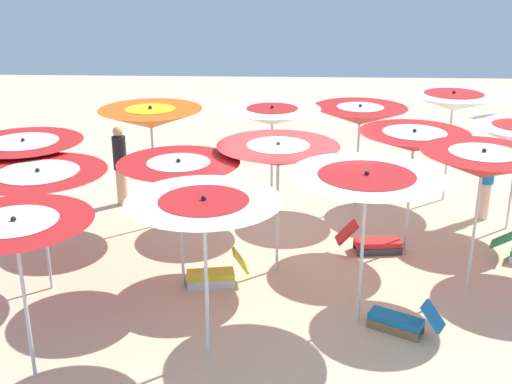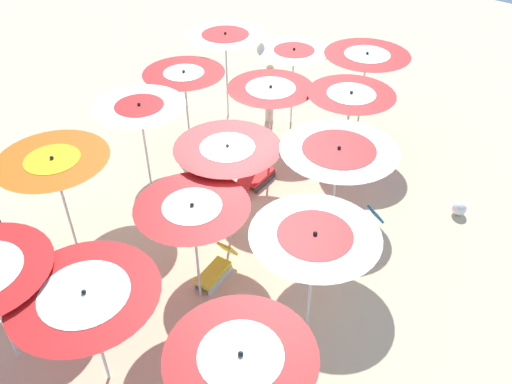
% 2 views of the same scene
% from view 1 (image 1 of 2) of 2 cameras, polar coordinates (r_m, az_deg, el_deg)
% --- Properties ---
extents(ground, '(38.36, 38.36, 0.04)m').
position_cam_1_polar(ground, '(12.06, 3.05, -6.20)').
color(ground, beige).
extents(beach_umbrella_0, '(1.95, 1.95, 2.34)m').
position_cam_1_polar(beach_umbrella_0, '(8.49, -20.46, -3.34)').
color(beach_umbrella_0, silver).
rests_on(beach_umbrella_0, ground).
extents(beach_umbrella_1, '(2.05, 2.05, 2.44)m').
position_cam_1_polar(beach_umbrella_1, '(8.37, -4.59, -1.86)').
color(beach_umbrella_1, silver).
rests_on(beach_umbrella_1, ground).
extents(beach_umbrella_2, '(2.26, 2.26, 2.46)m').
position_cam_1_polar(beach_umbrella_2, '(9.37, 9.69, 0.59)').
color(beach_umbrella_2, silver).
rests_on(beach_umbrella_2, ground).
extents(beach_umbrella_3, '(1.95, 1.95, 2.52)m').
position_cam_1_polar(beach_umbrella_3, '(10.70, 19.34, 2.30)').
color(beach_umbrella_3, silver).
rests_on(beach_umbrella_3, ground).
extents(beach_umbrella_5, '(2.20, 2.20, 2.15)m').
position_cam_1_polar(beach_umbrella_5, '(10.92, -18.59, 0.84)').
color(beach_umbrella_5, silver).
rests_on(beach_umbrella_5, ground).
extents(beach_umbrella_6, '(1.98, 1.98, 2.29)m').
position_cam_1_polar(beach_umbrella_6, '(10.43, -6.80, 1.58)').
color(beach_umbrella_6, silver).
rests_on(beach_umbrella_6, ground).
extents(beach_umbrella_7, '(2.08, 2.08, 2.40)m').
position_cam_1_polar(beach_umbrella_7, '(10.91, 1.96, 3.27)').
color(beach_umbrella_7, silver).
rests_on(beach_umbrella_7, ground).
extents(beach_umbrella_8, '(2.01, 2.01, 2.39)m').
position_cam_1_polar(beach_umbrella_8, '(12.10, 13.74, 4.35)').
color(beach_umbrella_8, silver).
rests_on(beach_umbrella_8, ground).
extents(beach_umbrella_10, '(2.14, 2.14, 2.23)m').
position_cam_1_polar(beach_umbrella_10, '(12.49, -19.75, 3.37)').
color(beach_umbrella_10, silver).
rests_on(beach_umbrella_10, ground).
extents(beach_umbrella_11, '(2.05, 2.05, 2.56)m').
position_cam_1_polar(beach_umbrella_11, '(12.99, -9.26, 6.43)').
color(beach_umbrella_11, silver).
rests_on(beach_umbrella_11, ground).
extents(beach_umbrella_12, '(1.99, 1.99, 2.47)m').
position_cam_1_polar(beach_umbrella_12, '(13.27, 1.43, 6.69)').
color(beach_umbrella_12, silver).
rests_on(beach_umbrella_12, ground).
extents(beach_umbrella_13, '(2.00, 2.00, 2.37)m').
position_cam_1_polar(beach_umbrella_13, '(14.02, 9.14, 6.67)').
color(beach_umbrella_13, silver).
rests_on(beach_umbrella_13, ground).
extents(beach_umbrella_14, '(2.17, 2.17, 2.55)m').
position_cam_1_polar(beach_umbrella_14, '(14.96, 16.98, 7.63)').
color(beach_umbrella_14, silver).
rests_on(beach_umbrella_14, ground).
extents(lounger_0, '(1.27, 0.52, 0.63)m').
position_cam_1_polar(lounger_0, '(12.50, 10.17, -4.33)').
color(lounger_0, '#333338').
rests_on(lounger_0, ground).
extents(lounger_1, '(1.11, 0.53, 0.62)m').
position_cam_1_polar(lounger_1, '(11.18, -3.58, -7.17)').
color(lounger_1, silver).
rests_on(lounger_1, ground).
extents(lounger_2, '(1.12, 0.83, 0.60)m').
position_cam_1_polar(lounger_2, '(10.09, 12.74, -10.95)').
color(lounger_2, olive).
rests_on(lounger_2, ground).
extents(beachgoer_0, '(0.30, 0.30, 1.82)m').
position_cam_1_polar(beachgoer_0, '(14.71, -11.88, 2.44)').
color(beachgoer_0, '#D8A87F').
rests_on(beachgoer_0, ground).
extents(beachgoer_1, '(0.30, 0.30, 1.73)m').
position_cam_1_polar(beachgoer_1, '(14.45, 19.68, 1.13)').
color(beachgoer_1, beige).
rests_on(beachgoer_1, ground).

